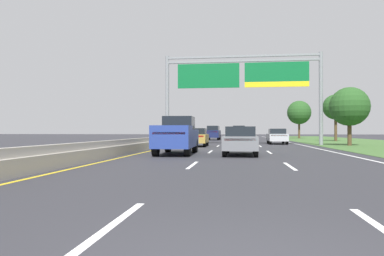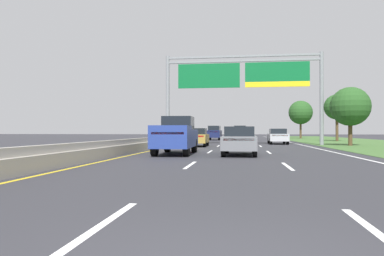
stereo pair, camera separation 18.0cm
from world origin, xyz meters
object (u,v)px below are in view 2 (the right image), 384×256
object	(u,v)px
overhead_sign_gantry	(242,80)
car_grey_centre_lane_sedan	(240,140)
car_silver_right_lane_sedan	(278,136)
car_navy_left_lane_suv	(215,133)
roadside_tree_far	(337,107)
roadside_tree_distant	(301,113)
pickup_truck_blue	(176,135)
car_black_centre_lane_suv	(240,133)
roadside_tree_mid	(350,107)
car_gold_left_lane_sedan	(197,137)

from	to	relation	value
overhead_sign_gantry	car_grey_centre_lane_sedan	bearing A→B (deg)	-90.95
car_silver_right_lane_sedan	car_navy_left_lane_suv	size ratio (longest dim) A/B	0.93
roadside_tree_far	roadside_tree_distant	xyz separation A→B (m)	(-1.94, 16.68, 0.16)
car_grey_centre_lane_sedan	roadside_tree_far	world-z (taller)	roadside_tree_far
pickup_truck_blue	roadside_tree_distant	size ratio (longest dim) A/B	0.80
roadside_tree_far	car_grey_centre_lane_sedan	bearing A→B (deg)	-113.42
car_black_centre_lane_suv	roadside_tree_far	world-z (taller)	roadside_tree_far
overhead_sign_gantry	car_navy_left_lane_suv	world-z (taller)	overhead_sign_gantry
car_black_centre_lane_suv	roadside_tree_far	bearing A→B (deg)	-106.94
car_grey_centre_lane_sedan	overhead_sign_gantry	bearing A→B (deg)	0.21
roadside_tree_far	roadside_tree_distant	bearing A→B (deg)	96.63
car_black_centre_lane_suv	roadside_tree_mid	world-z (taller)	roadside_tree_mid
car_navy_left_lane_suv	roadside_tree_far	bearing A→B (deg)	-103.19
car_black_centre_lane_suv	car_grey_centre_lane_sedan	world-z (taller)	car_black_centre_lane_suv
car_black_centre_lane_suv	car_navy_left_lane_suv	distance (m)	3.80
car_gold_left_lane_sedan	roadside_tree_far	world-z (taller)	roadside_tree_far
overhead_sign_gantry	pickup_truck_blue	bearing A→B (deg)	-105.13
car_grey_centre_lane_sedan	roadside_tree_distant	world-z (taller)	roadside_tree_distant
car_silver_right_lane_sedan	car_grey_centre_lane_sedan	distance (m)	17.82
roadside_tree_mid	roadside_tree_distant	distance (m)	32.07
roadside_tree_far	car_gold_left_lane_sedan	bearing A→B (deg)	-131.70
overhead_sign_gantry	car_grey_centre_lane_sedan	xyz separation A→B (m)	(-0.24, -14.75, -5.47)
car_grey_centre_lane_sedan	roadside_tree_far	distance (m)	32.09
car_gold_left_lane_sedan	roadside_tree_mid	size ratio (longest dim) A/B	0.83
car_gold_left_lane_sedan	overhead_sign_gantry	bearing A→B (deg)	-46.27
roadside_tree_mid	car_black_centre_lane_suv	bearing A→B (deg)	117.60
car_grey_centre_lane_sedan	roadside_tree_mid	size ratio (longest dim) A/B	0.84
car_gold_left_lane_sedan	roadside_tree_far	size ratio (longest dim) A/B	0.72
car_gold_left_lane_sedan	car_silver_right_lane_sedan	size ratio (longest dim) A/B	1.00
roadside_tree_distant	overhead_sign_gantry	bearing A→B (deg)	-108.59
overhead_sign_gantry	car_navy_left_lane_suv	bearing A→B (deg)	102.17
overhead_sign_gantry	roadside_tree_mid	size ratio (longest dim) A/B	2.84
roadside_tree_far	car_navy_left_lane_suv	bearing A→B (deg)	165.55
car_silver_right_lane_sedan	roadside_tree_mid	bearing A→B (deg)	-119.76
car_black_centre_lane_suv	roadside_tree_far	xyz separation A→B (m)	(12.72, -3.60, 3.39)
car_silver_right_lane_sedan	car_grey_centre_lane_sedan	xyz separation A→B (m)	(-3.82, -17.41, 0.00)
car_black_centre_lane_suv	car_gold_left_lane_sedan	bearing A→B (deg)	169.42
car_silver_right_lane_sedan	roadside_tree_mid	world-z (taller)	roadside_tree_mid
pickup_truck_blue	car_navy_left_lane_suv	distance (m)	33.10
car_navy_left_lane_suv	roadside_tree_mid	xyz separation A→B (m)	(13.66, -19.61, 2.44)
pickup_truck_blue	car_black_centre_lane_suv	distance (m)	32.65
car_navy_left_lane_suv	roadside_tree_mid	world-z (taller)	roadside_tree_mid
overhead_sign_gantry	roadside_tree_distant	size ratio (longest dim) A/B	2.22
car_grey_centre_lane_sedan	roadside_tree_far	size ratio (longest dim) A/B	0.72
car_gold_left_lane_sedan	car_grey_centre_lane_sedan	bearing A→B (deg)	-162.00
car_gold_left_lane_sedan	car_silver_right_lane_sedan	world-z (taller)	same
car_silver_right_lane_sedan	overhead_sign_gantry	bearing A→B (deg)	127.06
car_silver_right_lane_sedan	car_navy_left_lane_suv	xyz separation A→B (m)	(-7.62, 16.08, 0.28)
car_gold_left_lane_sedan	car_grey_centre_lane_sedan	world-z (taller)	same
car_grey_centre_lane_sedan	roadside_tree_mid	distance (m)	17.25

